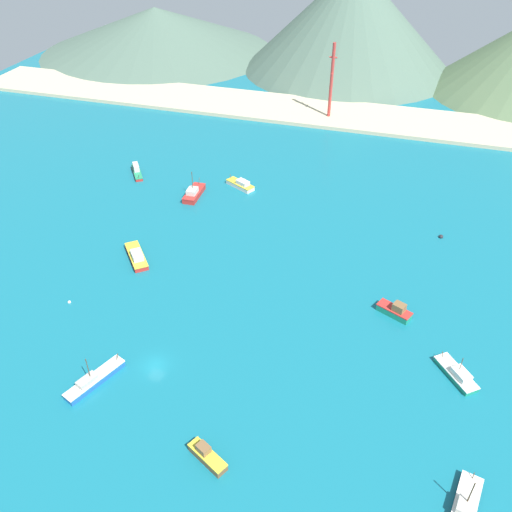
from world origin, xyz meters
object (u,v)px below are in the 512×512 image
fishing_boat_0 (466,504)px  fishing_boat_3 (457,374)px  buoy_1 (69,302)px  fishing_boat_6 (137,256)px  radio_tower (331,82)px  fishing_boat_1 (137,171)px  fishing_boat_8 (94,380)px  fishing_boat_4 (207,456)px  fishing_boat_5 (395,311)px  fishing_boat_2 (194,193)px  fishing_boat_7 (241,184)px  buoy_0 (441,237)px

fishing_boat_0 → fishing_boat_3: bearing=92.8°
buoy_1 → fishing_boat_3: bearing=1.9°
fishing_boat_6 → radio_tower: radio_tower is taller
fishing_boat_1 → buoy_1: bearing=-77.1°
fishing_boat_1 → fishing_boat_8: size_ratio=0.76×
fishing_boat_4 → fishing_boat_5: 45.40m
fishing_boat_8 → radio_tower: 123.78m
fishing_boat_1 → fishing_boat_2: (19.74, -6.98, 0.10)m
fishing_boat_4 → buoy_1: bearing=147.6°
fishing_boat_0 → fishing_boat_1: size_ratio=1.11×
fishing_boat_6 → buoy_1: (-6.18, -16.65, -0.76)m
fishing_boat_7 → fishing_boat_8: 69.86m
fishing_boat_1 → radio_tower: radio_tower is taller
fishing_boat_2 → buoy_0: size_ratio=9.05×
fishing_boat_1 → fishing_boat_5: 82.26m
fishing_boat_7 → buoy_0: fishing_boat_7 is taller
fishing_boat_7 → buoy_1: size_ratio=13.36×
fishing_boat_2 → fishing_boat_5: fishing_boat_2 is taller
fishing_boat_4 → fishing_boat_6: (-31.98, 40.82, -0.02)m
fishing_boat_3 → fishing_boat_6: fishing_boat_3 is taller
fishing_boat_1 → fishing_boat_7: fishing_boat_1 is taller
fishing_boat_3 → buoy_0: bearing=94.8°
fishing_boat_8 → fishing_boat_7: bearing=87.9°
fishing_boat_0 → fishing_boat_4: bearing=-174.5°
buoy_0 → radio_tower: 73.02m
fishing_boat_5 → buoy_0: size_ratio=6.89×
fishing_boat_0 → buoy_0: fishing_boat_0 is taller
fishing_boat_5 → fishing_boat_7: size_ratio=0.83×
fishing_boat_0 → fishing_boat_7: 92.93m
fishing_boat_7 → buoy_1: bearing=-108.4°
radio_tower → buoy_0: bearing=-58.4°
fishing_boat_2 → fishing_boat_8: size_ratio=0.83×
fishing_boat_2 → radio_tower: size_ratio=0.38×
buoy_0 → radio_tower: radio_tower is taller
fishing_boat_3 → fishing_boat_4: size_ratio=1.24×
fishing_boat_2 → fishing_boat_5: (53.49, -30.48, 0.05)m
fishing_boat_1 → fishing_boat_7: 29.81m
fishing_boat_7 → buoy_0: bearing=-9.9°
fishing_boat_5 → buoy_0: bearing=75.2°
fishing_boat_4 → fishing_boat_5: size_ratio=0.96×
fishing_boat_0 → fishing_boat_5: (-12.49, 35.69, 0.34)m
fishing_boat_5 → fishing_boat_6: bearing=178.2°
fishing_boat_0 → fishing_boat_7: (-55.94, 74.21, 0.14)m
fishing_boat_2 → buoy_1: fishing_boat_2 is taller
fishing_boat_5 → buoy_1: size_ratio=11.04×
fishing_boat_2 → fishing_boat_5: bearing=-29.7°
fishing_boat_0 → fishing_boat_4: 35.75m
fishing_boat_4 → buoy_1: (-38.15, 24.17, -0.77)m
fishing_boat_3 → fishing_boat_8: 60.36m
fishing_boat_8 → buoy_0: fishing_boat_8 is taller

